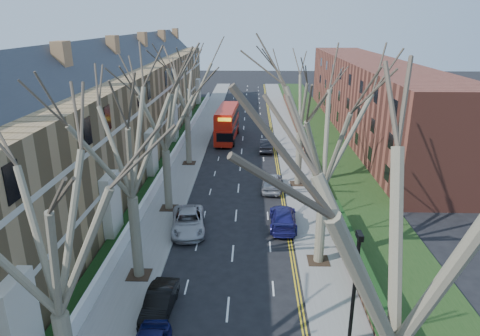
# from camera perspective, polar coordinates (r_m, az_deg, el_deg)

# --- Properties ---
(pavement_left) EXTENTS (3.00, 102.00, 0.12)m
(pavement_left) POSITION_cam_1_polar(r_m,az_deg,el_deg) (58.22, -5.55, 4.05)
(pavement_left) COLOR slate
(pavement_left) RESTS_ON ground
(pavement_right) EXTENTS (3.00, 102.00, 0.12)m
(pavement_right) POSITION_cam_1_polar(r_m,az_deg,el_deg) (57.96, 6.33, 3.95)
(pavement_right) COLOR slate
(pavement_right) RESTS_ON ground
(terrace_left) EXTENTS (9.70, 78.00, 13.60)m
(terrace_left) POSITION_cam_1_polar(r_m,az_deg,el_deg) (50.95, -15.50, 7.58)
(terrace_left) COLOR #9C7D4F
(terrace_left) RESTS_ON ground
(flats_right) EXTENTS (13.97, 54.00, 10.00)m
(flats_right) POSITION_cam_1_polar(r_m,az_deg,el_deg) (62.75, 16.84, 9.03)
(flats_right) COLOR brown
(flats_right) RESTS_ON ground
(wall_hedge_right) EXTENTS (0.70, 24.00, 1.80)m
(wall_hedge_right) POSITION_cam_1_polar(r_m,az_deg,el_deg) (24.31, 17.52, -17.17)
(wall_hedge_right) COLOR #4F3021
(wall_hedge_right) RESTS_ON ground
(front_wall_left) EXTENTS (0.30, 78.00, 1.00)m
(front_wall_left) POSITION_cam_1_polar(r_m,az_deg,el_deg) (50.71, -8.51, 2.29)
(front_wall_left) COLOR white
(front_wall_left) RESTS_ON ground
(grass_verge_right) EXTENTS (6.00, 102.00, 0.06)m
(grass_verge_right) POSITION_cam_1_polar(r_m,az_deg,el_deg) (58.48, 10.74, 3.96)
(grass_verge_right) COLOR #1A3613
(grass_verge_right) RESTS_ON ground
(lamp_post) EXTENTS (0.18, 0.50, 8.11)m
(lamp_post) POSITION_cam_1_polar(r_m,az_deg,el_deg) (17.38, 14.57, -19.14)
(lamp_post) COLOR black
(lamp_post) RESTS_ON ground
(tree_left_near) EXTENTS (9.80, 9.80, 13.73)m
(tree_left_near) POSITION_cam_1_polar(r_m,az_deg,el_deg) (15.81, -24.72, -5.97)
(tree_left_near) COLOR #6A634C
(tree_left_near) RESTS_ON ground
(tree_left_mid) EXTENTS (10.50, 10.50, 14.71)m
(tree_left_mid) POSITION_cam_1_polar(r_m,az_deg,el_deg) (24.45, -14.96, 5.25)
(tree_left_mid) COLOR #6A634C
(tree_left_mid) RESTS_ON ground
(tree_left_far) EXTENTS (10.15, 10.15, 14.22)m
(tree_left_far) POSITION_cam_1_polar(r_m,az_deg,el_deg) (34.01, -10.27, 8.83)
(tree_left_far) COLOR #6A634C
(tree_left_far) RESTS_ON ground
(tree_left_dist) EXTENTS (10.50, 10.50, 14.71)m
(tree_left_dist) POSITION_cam_1_polar(r_m,az_deg,el_deg) (45.64, -7.26, 11.97)
(tree_left_dist) COLOR #6A634C
(tree_left_dist) RESTS_ON ground
(tree_right_near) EXTENTS (10.85, 10.85, 15.20)m
(tree_right_near) POSITION_cam_1_polar(r_m,az_deg,el_deg) (12.79, 22.00, -6.88)
(tree_right_near) COLOR #6A634C
(tree_right_near) RESTS_ON ground
(tree_right_mid) EXTENTS (10.50, 10.50, 14.71)m
(tree_right_mid) POSITION_cam_1_polar(r_m,az_deg,el_deg) (25.77, 11.64, 6.20)
(tree_right_mid) COLOR #6A634C
(tree_right_mid) RESTS_ON ground
(tree_right_far) EXTENTS (10.15, 10.15, 14.22)m
(tree_right_far) POSITION_cam_1_polar(r_m,az_deg,el_deg) (39.46, 8.26, 10.35)
(tree_right_far) COLOR #6A634C
(tree_right_far) RESTS_ON ground
(double_decker_bus) EXTENTS (2.95, 10.10, 4.22)m
(double_decker_bus) POSITION_cam_1_polar(r_m,az_deg,el_deg) (56.72, -1.73, 5.82)
(double_decker_bus) COLOR #AD180C
(double_decker_bus) RESTS_ON ground
(car_left_mid) EXTENTS (1.59, 4.03, 1.30)m
(car_left_mid) POSITION_cam_1_polar(r_m,az_deg,el_deg) (24.76, -10.68, -17.12)
(car_left_mid) COLOR black
(car_left_mid) RESTS_ON ground
(car_left_far) EXTENTS (3.12, 5.57, 1.47)m
(car_left_far) POSITION_cam_1_polar(r_m,az_deg,el_deg) (32.78, -6.93, -7.10)
(car_left_far) COLOR #A6A6AB
(car_left_far) RESTS_ON ground
(car_right_near) EXTENTS (2.20, 5.05, 1.45)m
(car_right_near) POSITION_cam_1_polar(r_m,az_deg,el_deg) (33.32, 5.76, -6.62)
(car_right_near) COLOR navy
(car_right_near) RESTS_ON ground
(car_right_mid) EXTENTS (2.16, 4.73, 1.57)m
(car_right_mid) POSITION_cam_1_polar(r_m,az_deg,el_deg) (40.19, 4.26, -1.85)
(car_right_mid) COLOR #999AA1
(car_right_mid) RESTS_ON ground
(car_right_far) EXTENTS (1.88, 4.62, 1.49)m
(car_right_far) POSITION_cam_1_polar(r_m,az_deg,el_deg) (52.16, 3.60, 3.09)
(car_right_far) COLOR black
(car_right_far) RESTS_ON ground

